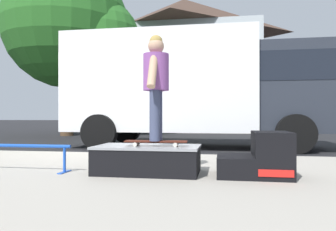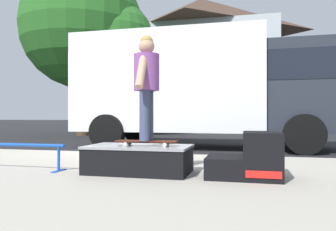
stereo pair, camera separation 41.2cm
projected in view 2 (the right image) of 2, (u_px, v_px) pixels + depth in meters
The scene contains 9 objects.
ground_plane at pixel (85, 154), 7.33m from camera, with size 140.00×140.00×0.00m, color black.
skate_box at pixel (139, 158), 4.18m from camera, with size 1.31×0.74×0.35m.
kicker_ramp at pixel (250, 159), 3.86m from camera, with size 0.86×0.68×0.54m.
grind_rail at pixel (17, 150), 4.46m from camera, with size 1.43×0.28×0.36m.
skateboard at pixel (147, 142), 4.11m from camera, with size 0.79×0.25×0.07m.
skater_kid at pixel (147, 79), 4.11m from camera, with size 0.32×0.68×1.33m.
box_truck at pixel (206, 85), 8.89m from camera, with size 6.91×2.63×3.05m.
street_tree_main at pixel (89, 31), 14.64m from camera, with size 6.00×5.46×7.57m.
house_behind at pixel (201, 63), 20.75m from camera, with size 9.54×8.22×8.40m.
Camera 2 is at (3.54, -6.68, 0.84)m, focal length 34.95 mm.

